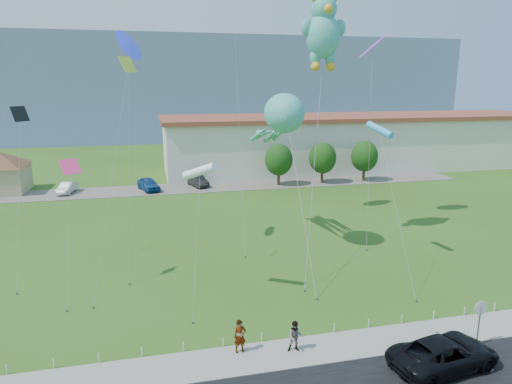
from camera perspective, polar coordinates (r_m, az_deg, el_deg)
ground at (r=26.06m, az=2.22°, el=-16.41°), size 160.00×160.00×0.00m
sidewalk at (r=23.78m, az=4.08°, el=-19.50°), size 80.00×2.50×0.10m
parking_strip at (r=58.54m, az=-6.90°, el=0.57°), size 70.00×6.00×0.06m
hill_ridge at (r=141.89m, az=-11.03°, el=13.01°), size 160.00×50.00×25.00m
warehouse at (r=73.71m, az=12.79°, el=6.22°), size 61.00×15.00×8.20m
stop_sign at (r=25.98m, az=26.25°, el=-13.33°), size 0.80×0.07×2.50m
rope_fence at (r=24.85m, az=3.06°, el=-17.36°), size 26.05×0.05×0.50m
tree_near at (r=58.83m, az=2.86°, el=4.05°), size 3.60×3.60×5.47m
tree_mid at (r=60.74m, az=8.33°, el=4.22°), size 3.60×3.60×5.47m
tree_far at (r=63.17m, az=13.41°, el=4.35°), size 3.60×3.60×5.47m
suv at (r=23.99m, az=22.46°, el=-18.16°), size 5.64×3.29×1.47m
pedestrian_left at (r=23.32m, az=-2.03°, el=-17.58°), size 0.65×0.46×1.70m
pedestrian_right at (r=23.49m, az=4.96°, el=-17.55°), size 0.87×0.74×1.58m
parked_car_silver at (r=59.47m, az=-22.54°, el=0.51°), size 2.19×4.18×1.31m
parked_car_blue at (r=57.89m, az=-13.29°, el=0.98°), size 3.15×4.90×1.55m
parked_car_black at (r=59.11m, az=-7.36°, el=1.42°), size 2.76×4.60×1.43m
octopus_kite at (r=35.20m, az=3.03°, el=8.86°), size 2.93×14.80×12.28m
teddy_bear_kite at (r=37.47m, az=8.42°, el=19.38°), size 6.19×10.52×19.66m
small_kite_purple at (r=43.49m, az=14.34°, el=16.81°), size 4.30×8.26×16.89m
small_kite_yellow at (r=29.90m, az=-16.23°, el=11.71°), size 3.39×4.95×14.54m
small_kite_black at (r=34.91m, az=-27.46°, el=6.60°), size 1.29×5.81×11.37m
small_kite_white at (r=26.59m, az=-7.06°, el=2.46°), size 1.25×4.12×8.44m
small_kite_cyan at (r=33.50m, az=15.23°, el=7.36°), size 0.84×8.05×10.22m
small_kite_pink at (r=30.29m, az=-22.25°, el=1.46°), size 1.29×4.26×8.38m
small_kite_blue at (r=35.47m, az=-15.62°, el=16.76°), size 1.80×7.24×16.35m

